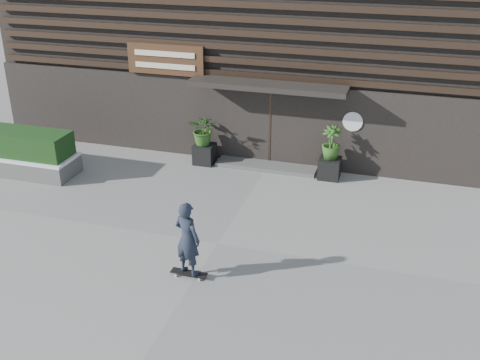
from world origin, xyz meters
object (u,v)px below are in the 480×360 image
(planter_pot_left, at_px, (205,154))
(raised_bed, at_px, (19,163))
(planter_pot_right, at_px, (329,168))
(skateboarder, at_px, (187,239))

(planter_pot_left, relative_size, raised_bed, 0.17)
(planter_pot_right, relative_size, raised_bed, 0.17)
(planter_pot_left, xyz_separation_m, planter_pot_right, (3.80, 0.00, 0.00))
(planter_pot_left, height_order, planter_pot_right, same)
(raised_bed, bearing_deg, planter_pot_left, 23.18)
(planter_pot_left, distance_m, raised_bed, 5.46)
(skateboarder, bearing_deg, raised_bed, 151.48)
(planter_pot_left, height_order, raised_bed, planter_pot_left)
(skateboarder, bearing_deg, planter_pot_right, 70.62)
(planter_pot_left, height_order, skateboarder, skateboarder)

